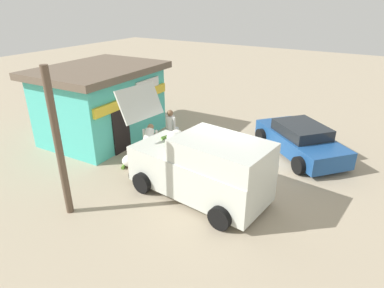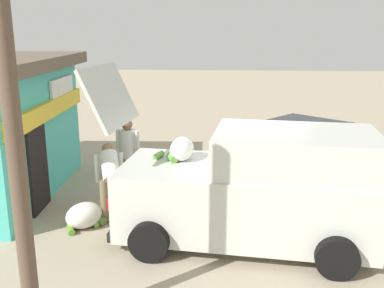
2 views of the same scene
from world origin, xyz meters
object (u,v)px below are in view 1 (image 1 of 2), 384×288
at_px(parked_sedan, 300,140).
at_px(paint_bucket, 175,132).
at_px(delivery_van, 203,167).
at_px(vendor_standing, 171,128).
at_px(unloaded_banana_pile, 132,161).
at_px(storefront_bar, 102,102).
at_px(customer_bending, 148,142).

xyz_separation_m(parked_sedan, paint_bucket, (-1.12, 5.06, -0.38)).
bearing_deg(paint_bucket, delivery_van, -135.68).
bearing_deg(vendor_standing, unloaded_banana_pile, 163.91).
bearing_deg(parked_sedan, delivery_van, 159.07).
xyz_separation_m(storefront_bar, vendor_standing, (0.22, -3.36, -0.55)).
bearing_deg(delivery_van, unloaded_banana_pile, 83.42).
relative_size(customer_bending, unloaded_banana_pile, 1.58).
relative_size(unloaded_banana_pile, paint_bucket, 2.17).
bearing_deg(paint_bucket, unloaded_banana_pile, -176.23).
xyz_separation_m(storefront_bar, customer_bending, (-1.05, -3.28, -0.68)).
height_order(delivery_van, paint_bucket, delivery_van).
xyz_separation_m(delivery_van, paint_bucket, (3.41, 3.33, -0.78)).
height_order(customer_bending, unloaded_banana_pile, customer_bending).
bearing_deg(paint_bucket, parked_sedan, -77.55).
relative_size(vendor_standing, unloaded_banana_pile, 1.89).
height_order(parked_sedan, unloaded_banana_pile, parked_sedan).
bearing_deg(unloaded_banana_pile, vendor_standing, -16.09).
xyz_separation_m(storefront_bar, parked_sedan, (2.65, -7.72, -0.97)).
height_order(delivery_van, parked_sedan, delivery_van).
distance_m(vendor_standing, customer_bending, 1.28).
bearing_deg(vendor_standing, storefront_bar, 93.75).
distance_m(unloaded_banana_pile, paint_bucket, 3.05).
bearing_deg(delivery_van, customer_bending, 73.03).
height_order(storefront_bar, parked_sedan, storefront_bar).
height_order(storefront_bar, unloaded_banana_pile, storefront_bar).
relative_size(storefront_bar, delivery_van, 1.05).
distance_m(storefront_bar, paint_bucket, 3.35).
bearing_deg(customer_bending, delivery_van, -106.97).
bearing_deg(paint_bucket, storefront_bar, 119.97).
bearing_deg(unloaded_banana_pile, parked_sedan, -49.40).
distance_m(parked_sedan, unloaded_banana_pile, 6.41).
bearing_deg(unloaded_banana_pile, delivery_van, -96.58).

